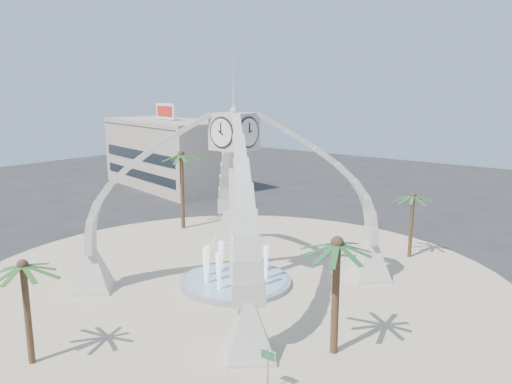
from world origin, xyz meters
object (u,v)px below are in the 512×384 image
Objects in this scene: street_sign at (268,361)px; clock_tower at (235,197)px; palm_south at (23,267)px; palm_east at (337,244)px; palm_north at (413,196)px; palm_west at (181,155)px; fountain at (236,281)px.

clock_tower is at bearing 133.60° from street_sign.
palm_east is at bearing 42.47° from palm_south.
palm_east is 3.09× the size of street_sign.
clock_tower is at bearing -118.76° from palm_north.
palm_west is 3.73× the size of street_sign.
fountain is at bearing -29.60° from palm_west.
fountain is 1.15× the size of palm_east.
fountain is 12.51m from palm_east.
palm_north is 22.97m from street_sign.
fountain is at bearing -118.76° from palm_north.
clock_tower is at bearing -90.00° from fountain.
clock_tower reaches higher than street_sign.
palm_south is at bearing -137.53° from palm_east.
street_sign is at bearing 27.06° from palm_south.
palm_west reaches higher than palm_north.
fountain is 0.95× the size of palm_west.
palm_south is 2.66× the size of street_sign.
palm_east is at bearing 79.12° from street_sign.
palm_west is at bearing 150.40° from clock_tower.
palm_north is 0.99× the size of palm_south.
street_sign is at bearing -42.50° from fountain.
palm_south is (-1.23, -14.55, 4.97)m from fountain.
palm_east reaches higher than street_sign.
palm_west reaches higher than fountain.
palm_south reaches higher than palm_north.
clock_tower reaches higher than palm_east.
palm_south is at bearing -94.81° from clock_tower.
palm_north is at bearing 61.24° from fountain.
palm_east is at bearing -20.79° from clock_tower.
palm_west is (-13.87, 7.88, 7.18)m from fountain.
palm_south reaches higher than fountain.
fountain is at bearing 85.19° from palm_south.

